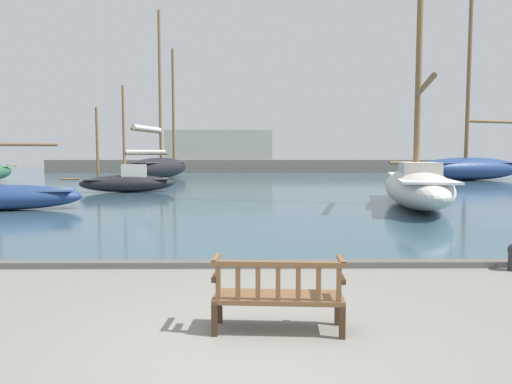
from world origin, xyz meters
TOP-DOWN VIEW (x-y plane):
  - ground_plane at (0.00, 0.00)m, footprint 160.00×160.00m
  - harbor_water at (0.00, 44.00)m, footprint 100.00×80.00m
  - quay_edge_kerb at (0.00, 3.85)m, footprint 40.00×0.30m
  - park_bench at (0.37, 0.54)m, footprint 1.63×0.62m
  - sailboat_outer_port at (-7.24, 21.83)m, footprint 6.42×2.51m
  - sailboat_outer_starboard at (19.10, 34.96)m, footprint 13.76×6.70m
  - sailboat_mid_port at (-9.71, 12.83)m, footprint 7.07×2.48m
  - sailboat_centre_channel at (7.05, 14.31)m, footprint 5.12×11.38m
  - sailboat_mid_starboard at (-8.75, 38.81)m, footprint 5.31×11.68m
  - far_breakwater at (-1.36, 54.12)m, footprint 52.41×2.40m

SIDE VIEW (x-z plane):
  - ground_plane at x=0.00m, z-range 0.00..0.00m
  - harbor_water at x=0.00m, z-range 0.00..0.08m
  - quay_edge_kerb at x=0.00m, z-range 0.00..0.12m
  - park_bench at x=0.37m, z-range 0.01..0.93m
  - sailboat_mid_port at x=-9.71m, z-range -3.22..4.61m
  - sailboat_outer_port at x=-7.24m, z-range -2.34..3.85m
  - sailboat_centre_channel at x=7.05m, z-range -6.63..8.77m
  - sailboat_outer_starboard at x=19.10m, z-range -6.56..9.09m
  - sailboat_mid_starboard at x=-8.75m, z-range -6.56..9.27m
  - far_breakwater at x=-1.36m, z-range -1.01..4.53m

